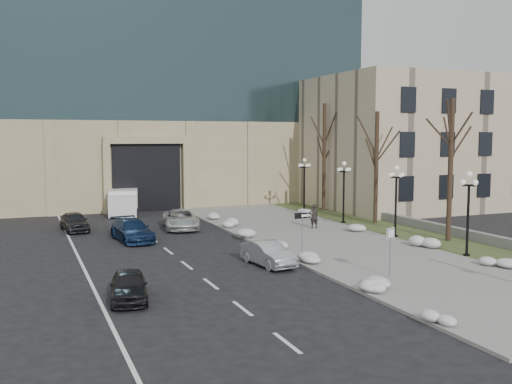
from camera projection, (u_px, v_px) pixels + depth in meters
ground at (412, 304)px, 22.74m from camera, size 160.00×160.00×0.00m
sidewalk at (320, 238)px, 36.94m from camera, size 9.00×40.00×0.12m
curb at (255, 243)px, 35.23m from camera, size 0.30×40.00×0.14m
grass_strip at (402, 232)px, 39.42m from camera, size 4.00×40.00×0.10m
stone_wall at (408, 222)px, 41.99m from camera, size 0.50×30.00×0.70m
office_tower at (140, 24)px, 60.24m from camera, size 40.00×24.70×36.00m
classical_building at (417, 143)px, 56.25m from camera, size 22.00×18.12×12.00m
car_a at (129, 286)px, 23.13m from camera, size 2.00×3.79×1.23m
car_b at (268, 254)px, 29.35m from camera, size 1.82×3.95×1.26m
car_c at (132, 230)px, 36.25m from camera, size 2.43×4.93×1.38m
car_d at (181, 219)px, 40.96m from camera, size 3.07×5.28×1.38m
car_e at (75, 222)px, 40.03m from camera, size 1.94×4.08×1.35m
pedestrian at (314, 216)px, 40.50m from camera, size 0.66×0.45×1.73m
box_truck at (124, 202)px, 49.04m from camera, size 3.55×7.05×2.14m
one_way_sign at (305, 221)px, 30.50m from camera, size 0.96×0.26×2.59m
keep_sign at (390, 242)px, 26.47m from camera, size 0.52×0.17×2.43m
snow_clump_a at (439, 317)px, 20.16m from camera, size 1.10×1.60×0.36m
snow_clump_b at (372, 284)px, 24.60m from camera, size 1.10×1.60×0.36m
snow_clump_c at (312, 260)px, 29.49m from camera, size 1.10×1.60×0.36m
snow_clump_d at (278, 246)px, 33.02m from camera, size 1.10×1.60×0.36m
snow_clump_e at (250, 235)px, 36.85m from camera, size 1.10×1.60×0.36m
snow_clump_f at (228, 224)px, 41.26m from camera, size 1.10×1.60×0.36m
snow_clump_g at (211, 216)px, 45.28m from camera, size 1.10×1.60×0.36m
snow_clump_h at (498, 263)px, 28.63m from camera, size 1.10×1.60×0.36m
snow_clump_i at (423, 244)px, 33.65m from camera, size 1.10×1.60×0.36m
snow_clump_j at (360, 228)px, 39.39m from camera, size 1.10×1.60×0.36m
snow_clump_k at (379, 289)px, 23.76m from camera, size 1.10×1.60×0.36m
snow_clump_l at (306, 213)px, 47.47m from camera, size 1.10×1.60×0.36m
lamppost_a at (468, 202)px, 31.11m from camera, size 1.18×1.18×4.76m
lamppost_b at (396, 191)px, 37.09m from camera, size 1.18×1.18×4.76m
lamppost_c at (344, 184)px, 43.07m from camera, size 1.18×1.18×4.76m
lamppost_d at (304, 178)px, 49.05m from camera, size 1.18×1.18×4.76m
tree_near at (451, 150)px, 35.36m from camera, size 3.20×3.20×9.00m
tree_mid at (377, 152)px, 42.75m from camera, size 3.20×3.20×8.50m
tree_far at (324, 142)px, 50.04m from camera, size 3.20×3.20×9.50m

